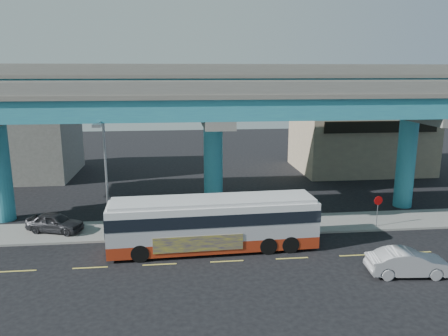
{
  "coord_description": "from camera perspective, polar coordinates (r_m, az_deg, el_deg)",
  "views": [
    {
      "loc": [
        -2.83,
        -24.46,
        11.15
      ],
      "look_at": [
        0.3,
        4.0,
        4.79
      ],
      "focal_mm": 35.0,
      "sensor_mm": 36.0,
      "label": 1
    }
  ],
  "objects": [
    {
      "name": "stop_sign",
      "position": [
        33.36,
        19.48,
        -4.55
      ],
      "size": [
        0.68,
        0.12,
        2.27
      ],
      "rotation": [
        0.0,
        0.0,
        -0.27
      ],
      "color": "gray",
      "rests_on": "sidewalk"
    },
    {
      "name": "street_lamp",
      "position": [
        28.84,
        -15.4,
        0.61
      ],
      "size": [
        0.5,
        2.63,
        8.15
      ],
      "color": "gray",
      "rests_on": "sidewalk"
    },
    {
      "name": "sedan",
      "position": [
        26.86,
        22.89,
        -11.32
      ],
      "size": [
        2.4,
        4.78,
        1.48
      ],
      "primitive_type": "imported",
      "rotation": [
        0.0,
        0.0,
        1.48
      ],
      "color": "#A4A4A9",
      "rests_on": "ground"
    },
    {
      "name": "building_beige",
      "position": [
        52.37,
        17.27,
        3.58
      ],
      "size": [
        14.0,
        10.23,
        7.0
      ],
      "color": "tan",
      "rests_on": "ground"
    },
    {
      "name": "transit_bus",
      "position": [
        27.78,
        -1.35,
        -7.02
      ],
      "size": [
        13.26,
        3.33,
        3.38
      ],
      "rotation": [
        0.0,
        0.0,
        0.04
      ],
      "color": "maroon",
      "rests_on": "ground"
    },
    {
      "name": "viaduct",
      "position": [
        33.74,
        -1.47,
        9.11
      ],
      "size": [
        52.0,
        12.4,
        11.7
      ],
      "color": "teal",
      "rests_on": "ground"
    },
    {
      "name": "parked_car",
      "position": [
        32.9,
        -21.21,
        -6.64
      ],
      "size": [
        3.9,
        4.88,
        1.35
      ],
      "primitive_type": "imported",
      "rotation": [
        0.0,
        0.0,
        1.26
      ],
      "color": "#2A2B2F",
      "rests_on": "sidewalk"
    },
    {
      "name": "ground",
      "position": [
        27.03,
        0.3,
        -11.83
      ],
      "size": [
        120.0,
        120.0,
        0.0
      ],
      "primitive_type": "plane",
      "color": "black",
      "rests_on": "ground"
    },
    {
      "name": "sidewalk",
      "position": [
        32.06,
        -0.83,
        -7.67
      ],
      "size": [
        70.0,
        4.0,
        0.15
      ],
      "primitive_type": "cube",
      "color": "gray",
      "rests_on": "ground"
    },
    {
      "name": "building_concrete",
      "position": [
        51.84,
        -25.62,
        3.93
      ],
      "size": [
        12.0,
        10.0,
        9.0
      ],
      "primitive_type": "cube",
      "color": "gray",
      "rests_on": "ground"
    },
    {
      "name": "lane_markings",
      "position": [
        26.75,
        0.38,
        -12.08
      ],
      "size": [
        58.0,
        0.12,
        0.01
      ],
      "color": "#D8C64C",
      "rests_on": "ground"
    }
  ]
}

